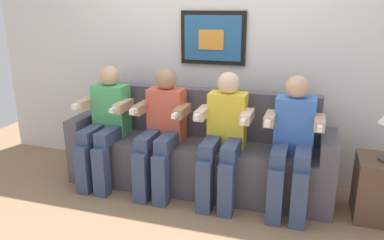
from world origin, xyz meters
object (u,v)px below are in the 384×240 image
object	(u,v)px
couch	(198,155)
person_rightmost	(293,140)
person_leftmost	(106,121)
person_right_center	(224,133)
person_left_center	(162,127)
side_table_right	(381,189)

from	to	relation	value
couch	person_rightmost	bearing A→B (deg)	-11.24
person_leftmost	person_right_center	distance (m)	1.13
person_leftmost	person_left_center	bearing A→B (deg)	0.00
couch	person_right_center	size ratio (longest dim) A/B	2.17
person_leftmost	person_right_center	size ratio (longest dim) A/B	1.00
person_leftmost	person_rightmost	bearing A→B (deg)	0.00
side_table_right	person_rightmost	bearing A→B (deg)	-175.03
couch	person_left_center	bearing A→B (deg)	-149.20
couch	person_rightmost	world-z (taller)	person_rightmost
person_right_center	side_table_right	bearing A→B (deg)	2.77
person_rightmost	side_table_right	size ratio (longest dim) A/B	2.22
person_left_center	side_table_right	distance (m)	1.87
person_leftmost	side_table_right	bearing A→B (deg)	1.46
person_right_center	side_table_right	xyz separation A→B (m)	(1.27, 0.06, -0.36)
person_rightmost	side_table_right	world-z (taller)	person_rightmost
person_left_center	couch	bearing A→B (deg)	30.80
person_leftmost	person_rightmost	distance (m)	1.70
couch	person_left_center	distance (m)	0.44
person_leftmost	side_table_right	world-z (taller)	person_leftmost
couch	person_leftmost	distance (m)	0.91
person_left_center	person_right_center	size ratio (longest dim) A/B	1.00
couch	side_table_right	distance (m)	1.56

